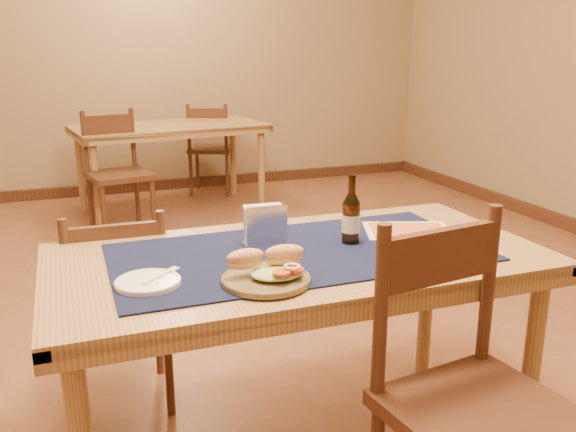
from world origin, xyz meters
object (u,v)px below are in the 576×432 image
object	(u,v)px
main_table	(299,277)
chair_main_near	(472,399)
sandwich_plate	(268,273)
napkin_holder	(265,225)
back_table	(170,134)
chair_main_far	(118,306)
beer_bottle	(351,218)

from	to	relation	value
main_table	chair_main_near	distance (m)	0.67
chair_main_near	sandwich_plate	distance (m)	0.64
sandwich_plate	napkin_holder	bearing A→B (deg)	73.03
back_table	napkin_holder	bearing A→B (deg)	-94.20
chair_main_far	chair_main_near	distance (m)	1.38
sandwich_plate	napkin_holder	xyz separation A→B (m)	(0.10, 0.33, 0.04)
chair_main_near	napkin_holder	size ratio (longest dim) A/B	6.35
sandwich_plate	napkin_holder	distance (m)	0.35
main_table	chair_main_near	xyz separation A→B (m)	(0.26, -0.60, -0.16)
back_table	chair_main_far	world-z (taller)	chair_main_far
chair_main_far	sandwich_plate	xyz separation A→B (m)	(0.37, -0.72, 0.35)
main_table	chair_main_near	size ratio (longest dim) A/B	1.64
back_table	chair_main_near	distance (m)	4.05
back_table	sandwich_plate	distance (m)	3.68
main_table	back_table	world-z (taller)	same
chair_main_far	chair_main_near	size ratio (longest dim) A/B	0.86
chair_main_far	sandwich_plate	bearing A→B (deg)	-62.68
beer_bottle	napkin_holder	xyz separation A→B (m)	(-0.27, 0.10, -0.03)
main_table	sandwich_plate	xyz separation A→B (m)	(-0.18, -0.21, 0.11)
chair_main_far	back_table	bearing A→B (deg)	76.22
chair_main_far	sandwich_plate	distance (m)	0.89
back_table	main_table	bearing A→B (deg)	-92.83
chair_main_near	sandwich_plate	xyz separation A→B (m)	(-0.44, 0.39, 0.27)
chair_main_far	chair_main_near	bearing A→B (deg)	-53.85
main_table	chair_main_near	bearing A→B (deg)	-66.45
main_table	chair_main_far	xyz separation A→B (m)	(-0.55, 0.51, -0.23)
sandwich_plate	napkin_holder	size ratio (longest dim) A/B	1.66
chair_main_near	main_table	bearing A→B (deg)	113.55
main_table	napkin_holder	xyz separation A→B (m)	(-0.07, 0.12, 0.15)
main_table	napkin_holder	bearing A→B (deg)	121.09
napkin_holder	chair_main_near	bearing A→B (deg)	-65.10
chair_main_far	beer_bottle	bearing A→B (deg)	-32.92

